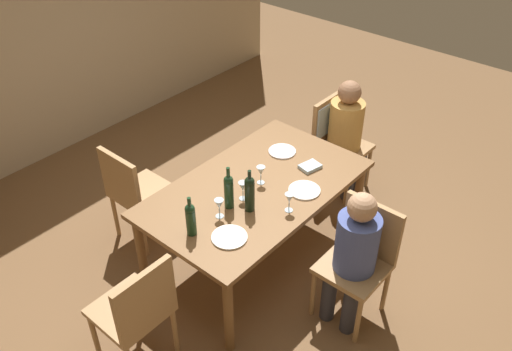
% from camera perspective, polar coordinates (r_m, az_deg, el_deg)
% --- Properties ---
extents(ground_plane, '(10.00, 10.00, 0.00)m').
position_cam_1_polar(ground_plane, '(4.57, -0.00, -8.53)').
color(ground_plane, brown).
extents(rear_room_partition, '(6.40, 0.12, 2.70)m').
position_cam_1_polar(rear_room_partition, '(5.73, -21.89, 14.72)').
color(rear_room_partition, tan).
rests_on(rear_room_partition, ground_plane).
extents(dining_table, '(1.76, 1.04, 0.74)m').
position_cam_1_polar(dining_table, '(4.13, -0.00, -2.00)').
color(dining_table, brown).
rests_on(dining_table, ground_plane).
extents(chair_right_end, '(0.44, 0.46, 0.92)m').
position_cam_1_polar(chair_right_end, '(5.07, 8.24, 4.70)').
color(chair_right_end, '#A87F51').
rests_on(chair_right_end, ground_plane).
extents(chair_near, '(0.44, 0.44, 0.92)m').
position_cam_1_polar(chair_near, '(3.89, 11.08, -8.17)').
color(chair_near, '#A87F51').
rests_on(chair_near, ground_plane).
extents(chair_far_left, '(0.44, 0.44, 0.92)m').
position_cam_1_polar(chair_far_left, '(4.49, -12.84, -1.50)').
color(chair_far_left, '#A87F51').
rests_on(chair_far_left, ground_plane).
extents(chair_left_end, '(0.44, 0.44, 0.92)m').
position_cam_1_polar(chair_left_end, '(3.57, -12.53, -13.70)').
color(chair_left_end, '#A87F51').
rests_on(chair_left_end, ground_plane).
extents(person_woman_host, '(0.31, 0.36, 1.14)m').
position_cam_1_polar(person_woman_host, '(4.97, 9.73, 4.74)').
color(person_woman_host, '#33333D').
rests_on(person_woman_host, ground_plane).
extents(person_man_bearded, '(0.34, 0.30, 1.11)m').
position_cam_1_polar(person_man_bearded, '(3.74, 10.37, -7.89)').
color(person_man_bearded, '#33333D').
rests_on(person_man_bearded, ground_plane).
extents(wine_bottle_tall_green, '(0.07, 0.07, 0.31)m').
position_cam_1_polar(wine_bottle_tall_green, '(3.61, -6.97, -4.52)').
color(wine_bottle_tall_green, '#19381E').
rests_on(wine_bottle_tall_green, dining_table).
extents(wine_bottle_dark_red, '(0.07, 0.07, 0.34)m').
position_cam_1_polar(wine_bottle_dark_red, '(3.80, -2.92, -1.57)').
color(wine_bottle_dark_red, '#19381E').
rests_on(wine_bottle_dark_red, dining_table).
extents(wine_bottle_short_olive, '(0.07, 0.07, 0.34)m').
position_cam_1_polar(wine_bottle_short_olive, '(3.77, -0.69, -1.82)').
color(wine_bottle_short_olive, black).
rests_on(wine_bottle_short_olive, dining_table).
extents(wine_glass_near_left, '(0.07, 0.07, 0.15)m').
position_cam_1_polar(wine_glass_near_left, '(4.05, 0.54, 0.42)').
color(wine_glass_near_left, silver).
rests_on(wine_glass_near_left, dining_table).
extents(wine_glass_centre, '(0.07, 0.07, 0.15)m').
position_cam_1_polar(wine_glass_centre, '(3.79, 3.57, -2.49)').
color(wine_glass_centre, silver).
rests_on(wine_glass_centre, dining_table).
extents(wine_glass_near_right, '(0.07, 0.07, 0.15)m').
position_cam_1_polar(wine_glass_near_right, '(3.89, -1.41, -1.25)').
color(wine_glass_near_right, silver).
rests_on(wine_glass_near_right, dining_table).
extents(wine_glass_far, '(0.07, 0.07, 0.15)m').
position_cam_1_polar(wine_glass_far, '(3.75, -3.95, -3.12)').
color(wine_glass_far, silver).
rests_on(wine_glass_far, dining_table).
extents(dinner_plate_host, '(0.25, 0.25, 0.01)m').
position_cam_1_polar(dinner_plate_host, '(3.64, -2.85, -6.58)').
color(dinner_plate_host, silver).
rests_on(dinner_plate_host, dining_table).
extents(dinner_plate_guest_left, '(0.23, 0.23, 0.01)m').
position_cam_1_polar(dinner_plate_guest_left, '(4.46, 2.80, 2.58)').
color(dinner_plate_guest_left, white).
rests_on(dinner_plate_guest_left, dining_table).
extents(dinner_plate_guest_right, '(0.24, 0.24, 0.01)m').
position_cam_1_polar(dinner_plate_guest_right, '(4.04, 5.17, -1.57)').
color(dinner_plate_guest_right, white).
rests_on(dinner_plate_guest_right, dining_table).
extents(folded_napkin, '(0.18, 0.15, 0.03)m').
position_cam_1_polar(folded_napkin, '(4.28, 5.77, 0.96)').
color(folded_napkin, '#ADC6D6').
rests_on(folded_napkin, dining_table).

